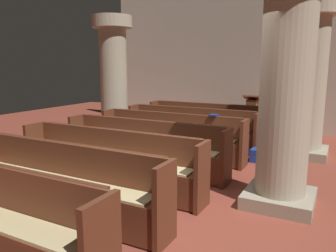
# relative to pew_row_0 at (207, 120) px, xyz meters

# --- Properties ---
(ground_plane) EXTENTS (19.20, 19.20, 0.00)m
(ground_plane) POSITION_rel_pew_row_0_xyz_m (1.07, -4.16, -0.48)
(ground_plane) COLOR brown
(back_wall) EXTENTS (10.00, 0.16, 4.50)m
(back_wall) POSITION_rel_pew_row_0_xyz_m (1.07, 1.92, 1.77)
(back_wall) COLOR beige
(back_wall) RESTS_ON ground
(pew_row_0) EXTENTS (3.14, 0.47, 0.90)m
(pew_row_0) POSITION_rel_pew_row_0_xyz_m (0.00, 0.00, 0.00)
(pew_row_0) COLOR brown
(pew_row_0) RESTS_ON ground
(pew_row_1) EXTENTS (3.14, 0.46, 0.90)m
(pew_row_1) POSITION_rel_pew_row_0_xyz_m (0.00, -1.02, 0.00)
(pew_row_1) COLOR brown
(pew_row_1) RESTS_ON ground
(pew_row_2) EXTENTS (3.14, 0.46, 0.90)m
(pew_row_2) POSITION_rel_pew_row_0_xyz_m (0.00, -2.04, 0.00)
(pew_row_2) COLOR brown
(pew_row_2) RESTS_ON ground
(pew_row_3) EXTENTS (3.14, 0.47, 0.90)m
(pew_row_3) POSITION_rel_pew_row_0_xyz_m (0.00, -3.06, 0.00)
(pew_row_3) COLOR brown
(pew_row_3) RESTS_ON ground
(pew_row_4) EXTENTS (3.14, 0.46, 0.90)m
(pew_row_4) POSITION_rel_pew_row_0_xyz_m (0.00, -4.08, 0.00)
(pew_row_4) COLOR brown
(pew_row_4) RESTS_ON ground
(pew_row_5) EXTENTS (3.14, 0.46, 0.90)m
(pew_row_5) POSITION_rel_pew_row_0_xyz_m (0.00, -5.10, 0.00)
(pew_row_5) COLOR brown
(pew_row_5) RESTS_ON ground
(pillar_aisle_side) EXTENTS (1.03, 1.03, 3.13)m
(pillar_aisle_side) POSITION_rel_pew_row_0_xyz_m (2.41, -0.63, 1.15)
(pillar_aisle_side) COLOR #9F967E
(pillar_aisle_side) RESTS_ON ground
(pillar_far_side) EXTENTS (1.03, 1.03, 3.13)m
(pillar_far_side) POSITION_rel_pew_row_0_xyz_m (-2.36, -0.76, 1.15)
(pillar_far_side) COLOR #9F967E
(pillar_far_side) RESTS_ON ground
(pillar_aisle_rear) EXTENTS (0.96, 0.96, 3.13)m
(pillar_aisle_rear) POSITION_rel_pew_row_0_xyz_m (2.41, -3.45, 1.15)
(pillar_aisle_rear) COLOR #9F967E
(pillar_aisle_rear) RESTS_ON ground
(lectern) EXTENTS (0.48, 0.45, 1.08)m
(lectern) POSITION_rel_pew_row_0_xyz_m (0.89, 1.15, -0.03)
(lectern) COLOR brown
(lectern) RESTS_ON ground
(hymn_book) EXTENTS (0.15, 0.21, 0.03)m
(hymn_book) POSITION_rel_pew_row_0_xyz_m (0.86, -1.85, 0.43)
(hymn_book) COLOR navy
(hymn_book) RESTS_ON pew_row_2
(kneeler_box_blue) EXTENTS (0.34, 0.28, 0.25)m
(kneeler_box_blue) POSITION_rel_pew_row_0_xyz_m (1.72, -1.52, -0.36)
(kneeler_box_blue) COLOR navy
(kneeler_box_blue) RESTS_ON ground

